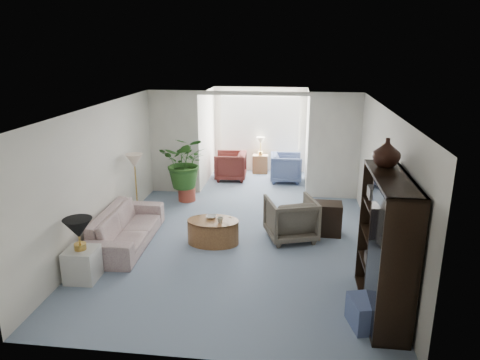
# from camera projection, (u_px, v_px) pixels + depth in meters

# --- Properties ---
(floor) EXTENTS (6.00, 6.00, 0.00)m
(floor) POSITION_uv_depth(u_px,v_px,m) (236.00, 248.00, 8.04)
(floor) COLOR #7C8EA4
(floor) RESTS_ON ground
(sunroom_floor) EXTENTS (2.60, 2.60, 0.00)m
(sunroom_floor) POSITION_uv_depth(u_px,v_px,m) (256.00, 182.00, 11.93)
(sunroom_floor) COLOR #7C8EA4
(sunroom_floor) RESTS_ON ground
(back_pier_left) EXTENTS (1.20, 0.12, 2.50)m
(back_pier_left) POSITION_uv_depth(u_px,v_px,m) (174.00, 143.00, 10.75)
(back_pier_left) COLOR white
(back_pier_left) RESTS_ON ground
(back_pier_right) EXTENTS (1.20, 0.12, 2.50)m
(back_pier_right) POSITION_uv_depth(u_px,v_px,m) (334.00, 147.00, 10.30)
(back_pier_right) COLOR white
(back_pier_right) RESTS_ON ground
(back_header) EXTENTS (2.60, 0.12, 0.10)m
(back_header) POSITION_uv_depth(u_px,v_px,m) (253.00, 93.00, 10.17)
(back_header) COLOR white
(back_header) RESTS_ON back_pier_left
(window_pane) EXTENTS (2.20, 0.02, 1.50)m
(window_pane) POSITION_uv_depth(u_px,v_px,m) (260.00, 123.00, 12.55)
(window_pane) COLOR white
(window_blinds) EXTENTS (2.20, 0.02, 1.50)m
(window_blinds) POSITION_uv_depth(u_px,v_px,m) (260.00, 123.00, 12.52)
(window_blinds) COLOR white
(framed_picture) EXTENTS (0.04, 0.50, 0.40)m
(framed_picture) POSITION_uv_depth(u_px,v_px,m) (386.00, 162.00, 7.16)
(framed_picture) COLOR beige
(sofa) EXTENTS (0.93, 2.21, 0.64)m
(sofa) POSITION_uv_depth(u_px,v_px,m) (126.00, 227.00, 8.12)
(sofa) COLOR beige
(sofa) RESTS_ON ground
(end_table) EXTENTS (0.48, 0.48, 0.51)m
(end_table) POSITION_uv_depth(u_px,v_px,m) (82.00, 265.00, 6.88)
(end_table) COLOR silver
(end_table) RESTS_ON ground
(table_lamp) EXTENTS (0.44, 0.44, 0.30)m
(table_lamp) POSITION_uv_depth(u_px,v_px,m) (78.00, 228.00, 6.70)
(table_lamp) COLOR black
(table_lamp) RESTS_ON end_table
(floor_lamp) EXTENTS (0.36, 0.36, 0.28)m
(floor_lamp) POSITION_uv_depth(u_px,v_px,m) (134.00, 161.00, 9.06)
(floor_lamp) COLOR #F8E1C5
(floor_lamp) RESTS_ON ground
(coffee_table) EXTENTS (0.99, 0.99, 0.45)m
(coffee_table) POSITION_uv_depth(u_px,v_px,m) (213.00, 232.00, 8.17)
(coffee_table) COLOR olive
(coffee_table) RESTS_ON ground
(coffee_bowl) EXTENTS (0.20, 0.20, 0.05)m
(coffee_bowl) POSITION_uv_depth(u_px,v_px,m) (211.00, 217.00, 8.20)
(coffee_bowl) COLOR silver
(coffee_bowl) RESTS_ON coffee_table
(coffee_cup) EXTENTS (0.11, 0.11, 0.10)m
(coffee_cup) POSITION_uv_depth(u_px,v_px,m) (220.00, 220.00, 7.98)
(coffee_cup) COLOR beige
(coffee_cup) RESTS_ON coffee_table
(wingback_chair) EXTENTS (1.09, 1.11, 0.81)m
(wingback_chair) POSITION_uv_depth(u_px,v_px,m) (291.00, 218.00, 8.32)
(wingback_chair) COLOR #686052
(wingback_chair) RESTS_ON ground
(side_table_dark) EXTENTS (0.54, 0.44, 0.63)m
(side_table_dark) POSITION_uv_depth(u_px,v_px,m) (327.00, 219.00, 8.54)
(side_table_dark) COLOR black
(side_table_dark) RESTS_ON ground
(entertainment_cabinet) EXTENTS (0.46, 1.73, 1.92)m
(entertainment_cabinet) POSITION_uv_depth(u_px,v_px,m) (386.00, 246.00, 5.90)
(entertainment_cabinet) COLOR black
(entertainment_cabinet) RESTS_ON ground
(cabinet_urn) EXTENTS (0.38, 0.38, 0.39)m
(cabinet_urn) POSITION_uv_depth(u_px,v_px,m) (387.00, 152.00, 6.04)
(cabinet_urn) COLOR black
(cabinet_urn) RESTS_ON entertainment_cabinet
(ottoman) EXTENTS (0.58, 0.58, 0.39)m
(ottoman) POSITION_uv_depth(u_px,v_px,m) (370.00, 313.00, 5.76)
(ottoman) COLOR slate
(ottoman) RESTS_ON ground
(plant_pot) EXTENTS (0.40, 0.40, 0.32)m
(plant_pot) POSITION_uv_depth(u_px,v_px,m) (187.00, 194.00, 10.44)
(plant_pot) COLOR #9F3E2E
(plant_pot) RESTS_ON ground
(house_plant) EXTENTS (1.10, 0.96, 1.23)m
(house_plant) POSITION_uv_depth(u_px,v_px,m) (186.00, 162.00, 10.22)
(house_plant) COLOR #28551D
(house_plant) RESTS_ON plant_pot
(sunroom_chair_blue) EXTENTS (0.86, 0.84, 0.75)m
(sunroom_chair_blue) POSITION_uv_depth(u_px,v_px,m) (286.00, 168.00, 11.85)
(sunroom_chair_blue) COLOR slate
(sunroom_chair_blue) RESTS_ON ground
(sunroom_chair_maroon) EXTENTS (0.86, 0.84, 0.75)m
(sunroom_chair_maroon) POSITION_uv_depth(u_px,v_px,m) (230.00, 166.00, 12.03)
(sunroom_chair_maroon) COLOR #5A201F
(sunroom_chair_maroon) RESTS_ON ground
(sunroom_table) EXTENTS (0.44, 0.35, 0.52)m
(sunroom_table) POSITION_uv_depth(u_px,v_px,m) (260.00, 164.00, 12.68)
(sunroom_table) COLOR olive
(sunroom_table) RESTS_ON ground
(shelf_clutter) EXTENTS (0.30, 1.15, 1.06)m
(shelf_clutter) POSITION_uv_depth(u_px,v_px,m) (382.00, 223.00, 5.91)
(shelf_clutter) COLOR #595654
(shelf_clutter) RESTS_ON entertainment_cabinet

